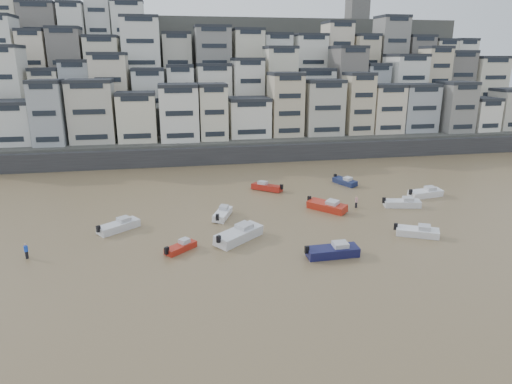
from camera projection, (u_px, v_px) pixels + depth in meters
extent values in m
plane|color=#90744D|center=(274.00, 374.00, 31.05)|extent=(400.00, 400.00, 0.00)
cube|color=#38383A|center=(249.00, 154.00, 93.57)|extent=(140.00, 3.00, 3.50)
cube|color=#4C4C47|center=(265.00, 145.00, 101.01)|extent=(140.00, 14.00, 4.00)
cube|color=#4C4C47|center=(255.00, 124.00, 111.45)|extent=(140.00, 14.00, 10.00)
cube|color=#4C4C47|center=(246.00, 103.00, 121.61)|extent=(140.00, 14.00, 18.00)
cube|color=#4C4C47|center=(239.00, 85.00, 131.76)|extent=(140.00, 16.00, 26.00)
cube|color=#4C4C47|center=(232.00, 73.00, 144.09)|extent=(140.00, 18.00, 32.00)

